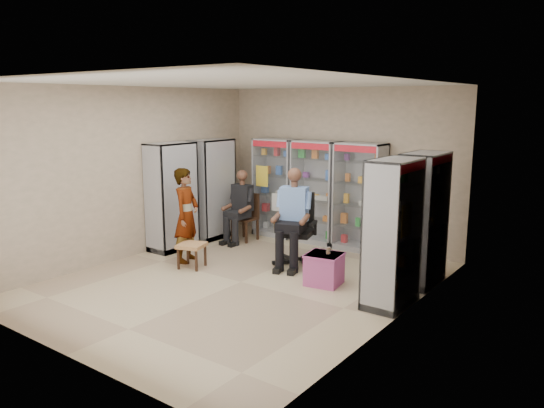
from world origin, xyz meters
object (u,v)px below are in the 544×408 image
Objects in this scene: woven_stool_a at (392,271)px; seated_shopkeeper at (295,220)px; cabinet_back_right at (360,197)px; pink_trunk at (324,269)px; woven_stool_b at (192,256)px; office_chair at (296,229)px; cabinet_right_far at (423,219)px; wooden_chair at (245,217)px; cabinet_right_near at (393,233)px; cabinet_back_mid at (316,192)px; standing_man at (186,215)px; cabinet_back_left at (276,188)px; cabinet_left_near at (172,197)px; cabinet_left_far at (212,189)px.

seated_shopkeeper is at bearing -177.67° from woven_stool_a.
cabinet_back_right is at bearing 132.38° from woven_stool_a.
pink_trunk is 1.20× the size of woven_stool_b.
cabinet_right_far is at bearing -8.13° from office_chair.
cabinet_right_near is at bearing -21.64° from wooden_chair.
woven_stool_b is (-1.73, -2.65, -0.79)m from cabinet_back_right.
cabinet_back_mid is 1.28× the size of seated_shopkeeper.
cabinet_right_far is 3.77m from woven_stool_b.
standing_man reaches higher than woven_stool_b.
woven_stool_b is at bearing -106.35° from cabinet_back_mid.
wooden_chair is 2.42× the size of woven_stool_a.
cabinet_right_far is 2.13× the size of wooden_chair.
cabinet_back_left is 1.90m from cabinet_back_right.
woven_stool_a is at bearing 37.66° from pink_trunk.
cabinet_left_near is 2.13× the size of wooden_chair.
cabinet_back_mid is 1.63× the size of office_chair.
cabinet_back_right is 1.00× the size of cabinet_left_far.
cabinet_left_far is 1.28× the size of seated_shopkeeper.
office_chair is 1.79m from woven_stool_a.
cabinet_back_left is at bearing 180.00° from cabinet_back_right.
woven_stool_b is at bearing 97.13° from cabinet_right_near.
seated_shopkeeper is at bearing 102.62° from cabinet_left_near.
cabinet_back_mid is at bearing 49.16° from cabinet_right_near.
wooden_chair reaches higher than pink_trunk.
cabinet_right_far is at bearing -23.65° from cabinet_back_mid.
standing_man is at bearing 109.44° from cabinet_right_far.
cabinet_back_right is at bearing 36.16° from cabinet_right_near.
seated_shopkeeper is (1.46, -1.50, -0.22)m from cabinet_back_left.
cabinet_back_left is at bearing 180.00° from cabinet_back_mid.
woven_stool_b is (1.10, -1.72, -0.79)m from cabinet_left_far.
cabinet_left_near is (-1.88, -2.03, 0.00)m from cabinet_back_mid.
wooden_chair is at bearing 139.08° from seated_shopkeeper.
office_chair is (-2.07, -0.32, -0.39)m from cabinet_right_far.
cabinet_left_far reaches higher than pink_trunk.
cabinet_back_left is 3.59m from woven_stool_a.
cabinet_right_far is (1.63, -1.13, 0.00)m from cabinet_back_right.
cabinet_right_far is at bearing 41.74° from woven_stool_a.
cabinet_left_near is at bearing 175.83° from seated_shopkeeper.
cabinet_back_left reaches higher than wooden_chair.
cabinet_back_left is 0.94m from wooden_chair.
pink_trunk is at bearing -99.53° from standing_man.
seated_shopkeeper is 1.84m from woven_stool_a.
cabinet_back_mid reaches higher than woven_stool_b.
cabinet_left_near is (-0.93, -2.03, 0.00)m from cabinet_back_left.
cabinet_left_near is 2.46m from seated_shopkeeper.
cabinet_right_far is 1.00× the size of cabinet_left_far.
cabinet_left_near is 1.23× the size of standing_man.
standing_man reaches higher than wooden_chair.
cabinet_right_near reaches higher than pink_trunk.
cabinet_right_far is 4.55m from cabinet_left_near.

